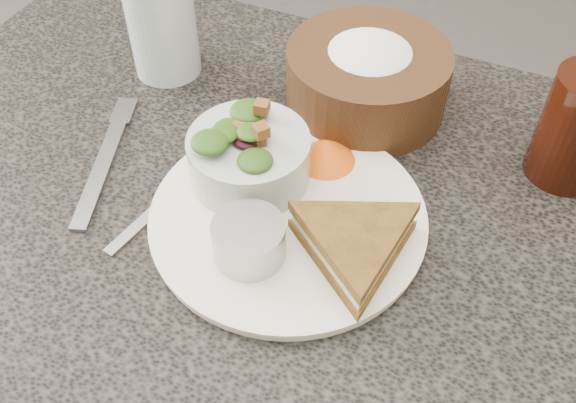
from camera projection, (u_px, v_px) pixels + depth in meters
The scene contains 10 objects.
dining_table at pixel (286, 390), 0.92m from camera, with size 1.00×0.70×0.75m, color black.
dinner_plate at pixel (288, 218), 0.64m from camera, with size 0.27×0.27×0.01m, color white.
sandwich at pixel (355, 244), 0.58m from camera, with size 0.14×0.14×0.04m, color brown, non-canonical shape.
salad_bowl at pixel (249, 151), 0.64m from camera, with size 0.12×0.12×0.07m, color #AAB5AF, non-canonical shape.
dressing_ramekin at pixel (249, 241), 0.58m from camera, with size 0.07×0.07×0.04m, color #A0A1A4.
orange_wedge at pixel (326, 151), 0.67m from camera, with size 0.07×0.07×0.03m, color #FF6310.
fork at pixel (103, 166), 0.69m from camera, with size 0.02×0.18×0.00m, color #A0A3AE.
knife at pixel (171, 196), 0.66m from camera, with size 0.01×0.18×0.00m, color #A6A6A6.
bread_basket at pixel (368, 69), 0.72m from camera, with size 0.19×0.19×0.11m, color #492B18, non-canonical shape.
water_glass at pixel (162, 26), 0.77m from camera, with size 0.08×0.08×0.12m, color silver.
Camera 1 is at (0.17, -0.38, 1.24)m, focal length 40.00 mm.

